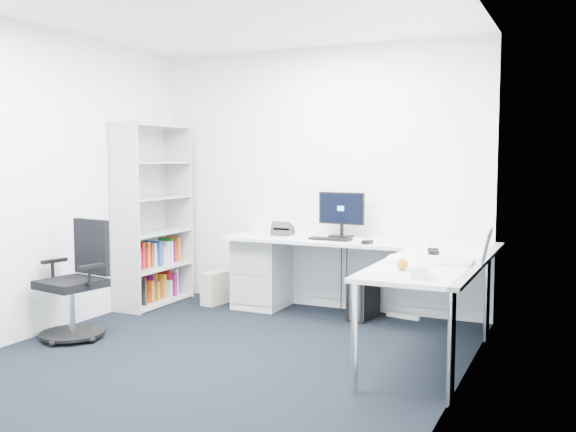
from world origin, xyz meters
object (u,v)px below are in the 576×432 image
at_px(bookshelf, 153,215).
at_px(laptop, 456,245).
at_px(l_desk, 343,286).
at_px(monitor, 341,214).
at_px(task_chair, 71,280).

distance_m(bookshelf, laptop, 3.38).
bearing_deg(l_desk, bookshelf, 178.68).
height_order(bookshelf, monitor, bookshelf).
height_order(task_chair, laptop, laptop).
bearing_deg(l_desk, laptop, -29.65).
height_order(monitor, laptop, monitor).
xyz_separation_m(l_desk, bookshelf, (-2.17, 0.05, 0.57)).
bearing_deg(task_chair, laptop, 22.97).
distance_m(bookshelf, task_chair, 1.48).
xyz_separation_m(bookshelf, task_chair, (0.17, -1.40, -0.45)).
bearing_deg(task_chair, monitor, 55.91).
height_order(bookshelf, laptop, bookshelf).
relative_size(monitor, laptop, 1.28).
xyz_separation_m(l_desk, monitor, (-0.21, 0.49, 0.62)).
bearing_deg(task_chair, bookshelf, 107.20).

